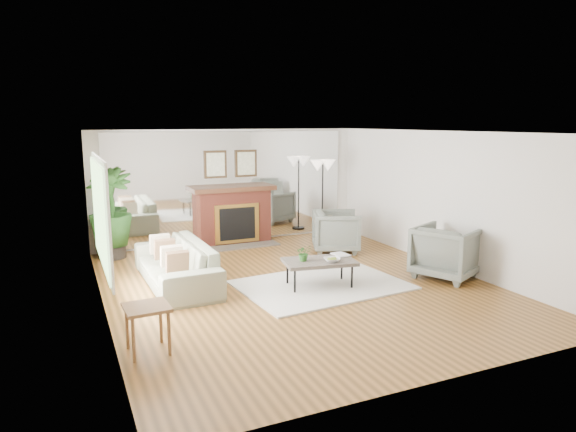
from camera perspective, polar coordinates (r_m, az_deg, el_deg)
name	(u,v)px	position (r m, az deg, el deg)	size (l,w,h in m)	color
ground	(297,285)	(8.55, 1.01, -7.69)	(7.00, 7.00, 0.00)	brown
wall_left	(101,226)	(7.51, -20.11, -1.04)	(0.02, 7.00, 2.50)	silver
wall_right	(444,199)	(9.88, 16.93, 1.78)	(0.02, 7.00, 2.50)	silver
wall_back	(230,186)	(11.47, -6.41, 3.31)	(6.00, 0.02, 2.50)	silver
mirror_panel	(231,186)	(11.45, -6.38, 3.30)	(5.40, 0.04, 2.40)	silver
window_panel	(100,214)	(7.88, -20.15, 0.22)	(0.04, 2.40, 1.50)	#B2E09E
fireplace	(234,214)	(11.34, -5.99, 0.22)	(1.85, 0.83, 2.05)	maroon
area_rug	(322,285)	(8.54, 3.76, -7.65)	(2.63, 1.88, 0.03)	white
coffee_table	(319,262)	(8.35, 3.51, -5.16)	(1.24, 0.85, 0.46)	#595047
sofa	(176,264)	(8.70, -12.36, -5.19)	(2.43, 0.95, 0.71)	gray
armchair_back	(336,231)	(10.68, 5.38, -1.69)	(0.91, 0.94, 0.85)	slate
armchair_front	(446,252)	(9.26, 17.20, -3.83)	(0.97, 1.00, 0.91)	slate
side_table	(147,313)	(6.26, -15.41, -10.38)	(0.53, 0.53, 0.57)	brown
potted_ficus	(110,211)	(10.60, -19.16, 0.52)	(1.06, 1.06, 1.77)	black
floor_lamp	(323,172)	(11.58, 3.88, 4.92)	(0.59, 0.33, 1.82)	black
tabletop_plant	(304,253)	(8.25, 1.78, -4.11)	(0.24, 0.21, 0.27)	#2B5B21
fruit_bowl	(332,260)	(8.25, 4.90, -4.87)	(0.26, 0.26, 0.07)	brown
book	(335,256)	(8.59, 5.27, -4.40)	(0.22, 0.31, 0.02)	brown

